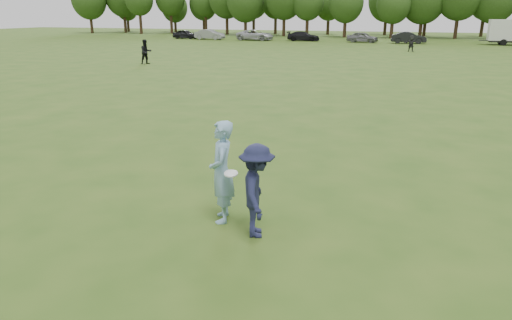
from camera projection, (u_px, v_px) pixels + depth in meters
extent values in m
plane|color=#2D4F16|center=(228.00, 220.00, 9.42)|extent=(200.00, 200.00, 0.00)
imported|color=#7FA8C5|center=(222.00, 172.00, 9.12)|extent=(0.75, 0.90, 2.09)
imported|color=#1B1F3D|center=(257.00, 191.00, 8.54)|extent=(1.03, 1.33, 1.81)
imported|color=black|center=(146.00, 52.00, 37.37)|extent=(1.17, 1.22, 1.98)
imported|color=#292929|center=(411.00, 43.00, 49.44)|extent=(1.67, 0.75, 1.74)
imported|color=black|center=(186.00, 34.00, 73.23)|extent=(4.32, 1.99, 1.43)
imported|color=gray|center=(210.00, 35.00, 70.93)|extent=(4.74, 1.82, 1.54)
imported|color=#B1B2B6|center=(255.00, 35.00, 69.12)|extent=(5.77, 2.87, 1.57)
imported|color=black|center=(303.00, 36.00, 67.64)|extent=(4.94, 2.32, 1.39)
imported|color=slate|center=(363.00, 37.00, 64.16)|extent=(4.50, 2.28, 1.47)
imported|color=black|center=(409.00, 38.00, 62.15)|extent=(4.78, 1.96, 1.54)
cylinder|color=white|center=(231.00, 174.00, 8.81)|extent=(0.30, 0.30, 0.09)
cylinder|color=black|center=(503.00, 42.00, 58.29)|extent=(0.80, 0.25, 0.80)
cylinder|color=black|center=(501.00, 41.00, 60.53)|extent=(0.80, 0.25, 0.80)
cube|color=#333333|center=(484.00, 40.00, 60.07)|extent=(1.20, 0.15, 0.12)
cylinder|color=#332114|center=(91.00, 24.00, 92.88)|extent=(0.56, 0.56, 3.63)
cylinder|color=#332114|center=(125.00, 22.00, 94.90)|extent=(0.56, 0.56, 4.13)
cylinder|color=#332114|center=(141.00, 23.00, 89.70)|extent=(0.56, 0.56, 4.18)
cylinder|color=#332114|center=(171.00, 22.00, 91.23)|extent=(0.56, 0.56, 4.26)
cylinder|color=#332114|center=(206.00, 23.00, 90.50)|extent=(0.56, 0.56, 3.91)
ellipsoid|color=#233B13|center=(205.00, 1.00, 89.18)|extent=(5.47, 5.47, 6.29)
cylinder|color=#332114|center=(227.00, 24.00, 87.24)|extent=(0.56, 0.56, 3.83)
cylinder|color=#332114|center=(245.00, 26.00, 83.11)|extent=(0.56, 0.56, 3.25)
ellipsoid|color=#233B13|center=(245.00, 0.00, 81.72)|extent=(6.76, 6.76, 7.78)
cylinder|color=#332114|center=(284.00, 25.00, 81.13)|extent=(0.56, 0.56, 3.71)
cylinder|color=#332114|center=(307.00, 26.00, 79.45)|extent=(0.56, 0.56, 3.46)
ellipsoid|color=#233B13|center=(308.00, 2.00, 78.19)|extent=(5.49, 5.49, 6.31)
cylinder|color=#332114|center=(345.00, 28.00, 77.27)|extent=(0.56, 0.56, 3.14)
ellipsoid|color=#233B13|center=(346.00, 3.00, 76.03)|extent=(5.78, 5.78, 6.64)
cylinder|color=#332114|center=(392.00, 29.00, 74.61)|extent=(0.56, 0.56, 3.01)
ellipsoid|color=#233B13|center=(394.00, 4.00, 73.42)|extent=(5.46, 5.46, 6.28)
cylinder|color=#332114|center=(421.00, 28.00, 75.30)|extent=(0.56, 0.56, 3.23)
cylinder|color=#332114|center=(456.00, 27.00, 73.40)|extent=(0.56, 0.56, 3.77)
cylinder|color=#332114|center=(491.00, 28.00, 72.35)|extent=(0.56, 0.56, 3.33)
cylinder|color=#332114|center=(128.00, 25.00, 100.47)|extent=(0.56, 0.56, 2.97)
ellipsoid|color=#233B13|center=(127.00, 8.00, 99.37)|extent=(4.85, 4.85, 5.58)
cylinder|color=#332114|center=(175.00, 25.00, 97.96)|extent=(0.56, 0.56, 2.73)
ellipsoid|color=#233B13|center=(175.00, 7.00, 96.82)|extent=(5.45, 5.45, 6.27)
cylinder|color=#332114|center=(204.00, 25.00, 94.04)|extent=(0.56, 0.56, 3.25)
ellipsoid|color=#233B13|center=(203.00, 4.00, 92.79)|extent=(5.68, 5.68, 6.53)
cylinder|color=#332114|center=(254.00, 24.00, 93.54)|extent=(0.56, 0.56, 3.62)
ellipsoid|color=#233B13|center=(254.00, 2.00, 92.22)|extent=(5.80, 5.80, 6.67)
cylinder|color=#332114|center=(275.00, 24.00, 89.51)|extent=(0.56, 0.56, 3.61)
ellipsoid|color=#233B13|center=(276.00, 2.00, 88.22)|extent=(5.58, 5.58, 6.42)
cylinder|color=#332114|center=(328.00, 26.00, 86.76)|extent=(0.56, 0.56, 3.29)
ellipsoid|color=#233B13|center=(329.00, 4.00, 85.56)|extent=(5.30, 5.30, 6.09)
cylinder|color=#332114|center=(385.00, 26.00, 84.76)|extent=(0.56, 0.56, 3.28)
ellipsoid|color=#233B13|center=(387.00, 0.00, 83.36)|extent=(6.78, 6.78, 7.79)
cylinder|color=#332114|center=(425.00, 27.00, 81.18)|extent=(0.56, 0.56, 3.11)
ellipsoid|color=#233B13|center=(427.00, 4.00, 80.00)|extent=(5.34, 5.34, 6.14)
cylinder|color=#332114|center=(482.00, 26.00, 79.39)|extent=(0.56, 0.56, 3.50)
ellipsoid|color=#233B13|center=(485.00, 3.00, 78.21)|extent=(4.82, 4.82, 5.54)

